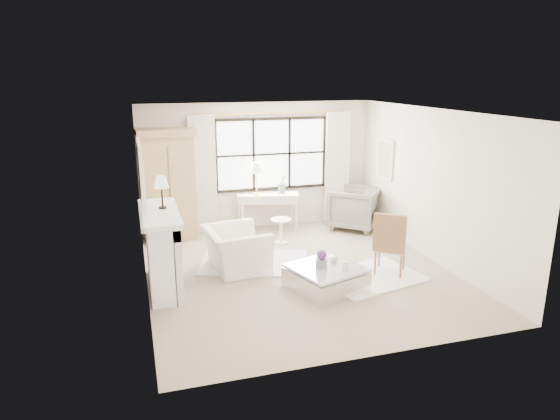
# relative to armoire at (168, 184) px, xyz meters

# --- Properties ---
(floor) EXTENTS (5.50, 5.50, 0.00)m
(floor) POSITION_rel_armoire_xyz_m (1.92, -2.46, -1.14)
(floor) COLOR tan
(floor) RESTS_ON ground
(ceiling) EXTENTS (5.50, 5.50, 0.00)m
(ceiling) POSITION_rel_armoire_xyz_m (1.92, -2.46, 1.56)
(ceiling) COLOR white
(ceiling) RESTS_ON ground
(wall_back) EXTENTS (5.00, 0.00, 5.00)m
(wall_back) POSITION_rel_armoire_xyz_m (1.92, 0.29, 0.21)
(wall_back) COLOR silver
(wall_back) RESTS_ON ground
(wall_front) EXTENTS (5.00, 0.00, 5.00)m
(wall_front) POSITION_rel_armoire_xyz_m (1.92, -5.21, 0.21)
(wall_front) COLOR silver
(wall_front) RESTS_ON ground
(wall_left) EXTENTS (0.00, 5.50, 5.50)m
(wall_left) POSITION_rel_armoire_xyz_m (-0.58, -2.46, 0.21)
(wall_left) COLOR beige
(wall_left) RESTS_ON ground
(wall_right) EXTENTS (0.00, 5.50, 5.50)m
(wall_right) POSITION_rel_armoire_xyz_m (4.42, -2.46, 0.21)
(wall_right) COLOR beige
(wall_right) RESTS_ON ground
(window_pane) EXTENTS (2.40, 0.02, 1.50)m
(window_pane) POSITION_rel_armoire_xyz_m (2.22, 0.27, 0.46)
(window_pane) COLOR white
(window_pane) RESTS_ON wall_back
(window_frame) EXTENTS (2.50, 0.04, 1.50)m
(window_frame) POSITION_rel_armoire_xyz_m (2.22, 0.26, 0.46)
(window_frame) COLOR black
(window_frame) RESTS_ON wall_back
(curtain_rod) EXTENTS (3.30, 0.04, 0.04)m
(curtain_rod) POSITION_rel_armoire_xyz_m (2.22, 0.21, 1.33)
(curtain_rod) COLOR gold
(curtain_rod) RESTS_ON wall_back
(curtain_left) EXTENTS (0.55, 0.10, 2.47)m
(curtain_left) POSITION_rel_armoire_xyz_m (0.72, 0.19, 0.10)
(curtain_left) COLOR beige
(curtain_left) RESTS_ON ground
(curtain_right) EXTENTS (0.55, 0.10, 2.47)m
(curtain_right) POSITION_rel_armoire_xyz_m (3.72, 0.19, 0.10)
(curtain_right) COLOR white
(curtain_right) RESTS_ON ground
(fireplace) EXTENTS (0.58, 1.66, 1.26)m
(fireplace) POSITION_rel_armoire_xyz_m (-0.35, -2.46, -0.49)
(fireplace) COLOR white
(fireplace) RESTS_ON ground
(mirror_frame) EXTENTS (0.05, 1.15, 0.95)m
(mirror_frame) POSITION_rel_armoire_xyz_m (-0.55, -2.46, 0.70)
(mirror_frame) COLOR white
(mirror_frame) RESTS_ON wall_left
(mirror_glass) EXTENTS (0.02, 1.00, 0.80)m
(mirror_glass) POSITION_rel_armoire_xyz_m (-0.52, -2.46, 0.70)
(mirror_glass) COLOR silver
(mirror_glass) RESTS_ON wall_left
(art_frame) EXTENTS (0.04, 0.62, 0.82)m
(art_frame) POSITION_rel_armoire_xyz_m (4.39, -0.76, 0.41)
(art_frame) COLOR white
(art_frame) RESTS_ON wall_right
(art_canvas) EXTENTS (0.01, 0.52, 0.72)m
(art_canvas) POSITION_rel_armoire_xyz_m (4.37, -0.76, 0.41)
(art_canvas) COLOR #C4B098
(art_canvas) RESTS_ON wall_right
(mantel_lamp) EXTENTS (0.22, 0.22, 0.51)m
(mantel_lamp) POSITION_rel_armoire_xyz_m (-0.26, -2.33, 0.51)
(mantel_lamp) COLOR black
(mantel_lamp) RESTS_ON fireplace
(armoire) EXTENTS (1.15, 0.74, 2.24)m
(armoire) POSITION_rel_armoire_xyz_m (0.00, 0.00, 0.00)
(armoire) COLOR tan
(armoire) RESTS_ON floor
(console_table) EXTENTS (1.37, 0.74, 0.80)m
(console_table) POSITION_rel_armoire_xyz_m (2.06, 0.01, -0.74)
(console_table) COLOR white
(console_table) RESTS_ON floor
(console_lamp) EXTENTS (0.28, 0.28, 0.69)m
(console_lamp) POSITION_rel_armoire_xyz_m (1.82, 0.01, 0.22)
(console_lamp) COLOR gold
(console_lamp) RESTS_ON console_table
(orchid_plant) EXTENTS (0.31, 0.31, 0.44)m
(orchid_plant) POSITION_rel_armoire_xyz_m (2.38, 0.00, -0.12)
(orchid_plant) COLOR #55724C
(orchid_plant) RESTS_ON console_table
(side_table) EXTENTS (0.40, 0.40, 0.51)m
(side_table) POSITION_rel_armoire_xyz_m (2.06, -0.95, -0.81)
(side_table) COLOR white
(side_table) RESTS_ON floor
(rug_left) EXTENTS (2.21, 1.86, 0.03)m
(rug_left) POSITION_rel_armoire_xyz_m (1.30, -1.84, -1.12)
(rug_left) COLOR silver
(rug_left) RESTS_ON floor
(rug_right) EXTENTS (1.83, 1.54, 0.03)m
(rug_right) POSITION_rel_armoire_xyz_m (2.99, -3.04, -1.12)
(rug_right) COLOR white
(rug_right) RESTS_ON floor
(club_armchair) EXTENTS (1.09, 1.21, 0.73)m
(club_armchair) POSITION_rel_armoire_xyz_m (0.93, -2.03, -0.78)
(club_armchair) COLOR white
(club_armchair) RESTS_ON floor
(wingback_chair) EXTENTS (1.39, 1.39, 0.91)m
(wingback_chair) POSITION_rel_armoire_xyz_m (3.88, -0.43, -0.69)
(wingback_chair) COLOR gray
(wingback_chair) RESTS_ON floor
(french_chair) EXTENTS (0.68, 0.68, 1.08)m
(french_chair) POSITION_rel_armoire_xyz_m (3.36, -2.98, -0.83)
(french_chair) COLOR #98673F
(french_chair) RESTS_ON floor
(coffee_table) EXTENTS (1.26, 1.26, 0.38)m
(coffee_table) POSITION_rel_armoire_xyz_m (2.10, -3.25, -0.96)
(coffee_table) COLOR silver
(coffee_table) RESTS_ON floor
(planter_box) EXTENTS (0.22, 0.22, 0.13)m
(planter_box) POSITION_rel_armoire_xyz_m (2.03, -3.24, -0.70)
(planter_box) COLOR slate
(planter_box) RESTS_ON coffee_table
(planter_flowers) EXTENTS (0.15, 0.15, 0.15)m
(planter_flowers) POSITION_rel_armoire_xyz_m (2.03, -3.24, -0.56)
(planter_flowers) COLOR #5D2D70
(planter_flowers) RESTS_ON planter_box
(pillar_candle) EXTENTS (0.09, 0.09, 0.12)m
(pillar_candle) POSITION_rel_armoire_xyz_m (2.33, -3.44, -0.70)
(pillar_candle) COLOR white
(pillar_candle) RESTS_ON coffee_table
(coffee_vase) EXTENTS (0.16, 0.16, 0.16)m
(coffee_vase) POSITION_rel_armoire_xyz_m (2.30, -3.08, -0.68)
(coffee_vase) COLOR silver
(coffee_vase) RESTS_ON coffee_table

